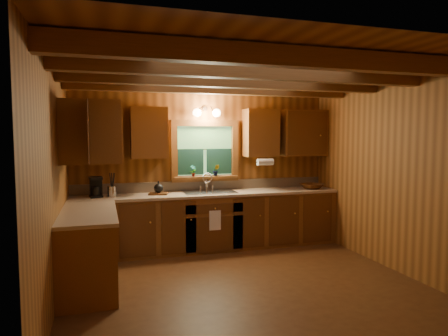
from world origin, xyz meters
TOP-DOWN VIEW (x-y plane):
  - room at (0.00, 0.00)m, footprint 4.20×4.20m
  - ceiling_beams at (0.00, 0.00)m, footprint 4.20×2.54m
  - base_cabinets at (-0.49, 1.28)m, footprint 4.20×2.22m
  - countertop at (-0.48, 1.29)m, footprint 4.20×2.24m
  - backsplash at (0.00, 1.89)m, footprint 4.20×0.02m
  - dishwasher_panel at (-1.47, 0.68)m, footprint 0.02×0.60m
  - upper_cabinets at (-0.56, 1.42)m, footprint 4.19×1.77m
  - window at (0.00, 1.87)m, footprint 1.12×0.08m
  - window_sill at (0.00, 1.82)m, footprint 1.06×0.14m
  - wall_sconce at (0.00, 1.75)m, footprint 0.45×0.21m
  - paper_towel_roll at (0.92, 1.53)m, footprint 0.27×0.11m
  - dish_towel at (0.00, 1.26)m, footprint 0.18×0.01m
  - sink at (0.00, 1.60)m, footprint 0.82×0.48m
  - coffee_maker at (-1.71, 1.62)m, footprint 0.17×0.22m
  - utensil_crock at (-1.49, 1.58)m, footprint 0.12×0.12m
  - cutting_board at (-0.80, 1.62)m, footprint 0.33×0.27m
  - teakettle at (-0.80, 1.62)m, footprint 0.14×0.14m
  - wicker_basket at (1.77, 1.52)m, footprint 0.43×0.43m
  - potted_plant_left at (-0.21, 1.81)m, footprint 0.12×0.10m
  - potted_plant_right at (0.17, 1.80)m, footprint 0.12×0.11m

SIDE VIEW (x-z plane):
  - base_cabinets at x=-0.49m, z-range 0.00..0.86m
  - dishwasher_panel at x=-1.47m, z-range 0.03..0.83m
  - dish_towel at x=0.00m, z-range 0.37..0.67m
  - sink at x=0.00m, z-range 0.64..1.07m
  - countertop at x=-0.48m, z-range 0.86..0.90m
  - cutting_board at x=-0.80m, z-range 0.90..0.92m
  - wicker_basket at x=1.77m, z-range 0.90..0.99m
  - backsplash at x=0.00m, z-range 0.90..1.06m
  - utensil_crock at x=-1.49m, z-range 0.81..1.16m
  - teakettle at x=-0.80m, z-range 0.91..1.09m
  - coffee_maker at x=-1.71m, z-range 0.90..1.20m
  - window_sill at x=0.00m, z-range 1.10..1.14m
  - potted_plant_left at x=-0.21m, z-range 1.14..1.33m
  - potted_plant_right at x=0.17m, z-range 1.14..1.33m
  - room at x=0.00m, z-range -0.80..3.40m
  - paper_towel_roll at x=0.92m, z-range 1.31..1.42m
  - window at x=0.00m, z-range 1.03..2.03m
  - upper_cabinets at x=-0.56m, z-range 1.45..2.23m
  - wall_sconce at x=0.00m, z-range 2.08..2.25m
  - ceiling_beams at x=0.00m, z-range 2.40..2.58m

